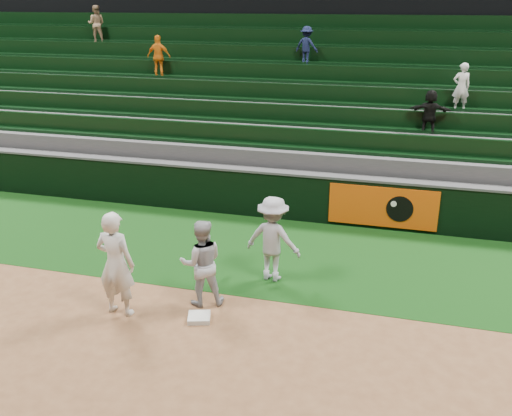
{
  "coord_description": "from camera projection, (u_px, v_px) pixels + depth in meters",
  "views": [
    {
      "loc": [
        3.48,
        -8.28,
        5.36
      ],
      "look_at": [
        0.56,
        2.3,
        1.3
      ],
      "focal_mm": 40.0,
      "sensor_mm": 36.0,
      "label": 1
    }
  ],
  "objects": [
    {
      "name": "base_coach",
      "position": [
        273.0,
        239.0,
        11.25
      ],
      "size": [
        1.21,
        0.81,
        1.75
      ],
      "primitive_type": "imported",
      "rotation": [
        0.0,
        0.0,
        2.99
      ],
      "color": "#9EA0AB",
      "rests_on": "foul_grass"
    },
    {
      "name": "foul_grass",
      "position": [
        240.0,
        249.0,
        12.93
      ],
      "size": [
        36.0,
        4.2,
        0.01
      ],
      "primitive_type": "cube",
      "color": "black",
      "rests_on": "ground"
    },
    {
      "name": "stadium_seating",
      "position": [
        296.0,
        123.0,
        17.74
      ],
      "size": [
        36.0,
        5.95,
        5.12
      ],
      "color": "#39393C",
      "rests_on": "ground"
    },
    {
      "name": "first_base",
      "position": [
        199.0,
        317.0,
        10.08
      ],
      "size": [
        0.48,
        0.48,
        0.09
      ],
      "primitive_type": "cube",
      "rotation": [
        0.0,
        0.0,
        0.3
      ],
      "color": "silver",
      "rests_on": "ground"
    },
    {
      "name": "baserunner",
      "position": [
        202.0,
        263.0,
        10.37
      ],
      "size": [
        0.99,
        0.9,
        1.65
      ],
      "primitive_type": "imported",
      "rotation": [
        0.0,
        0.0,
        3.56
      ],
      "color": "#A8AAB2",
      "rests_on": "ground"
    },
    {
      "name": "ground",
      "position": [
        192.0,
        316.0,
        10.21
      ],
      "size": [
        70.0,
        70.0,
        0.0
      ],
      "primitive_type": "plane",
      "color": "brown",
      "rests_on": "ground"
    },
    {
      "name": "first_baseman",
      "position": [
        116.0,
        264.0,
        9.99
      ],
      "size": [
        0.74,
        0.51,
        1.95
      ],
      "primitive_type": "imported",
      "rotation": [
        0.0,
        0.0,
        3.09
      ],
      "color": "silver",
      "rests_on": "ground"
    },
    {
      "name": "field_wall",
      "position": [
        266.0,
        193.0,
        14.69
      ],
      "size": [
        36.0,
        0.45,
        1.25
      ],
      "color": "black",
      "rests_on": "ground"
    }
  ]
}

